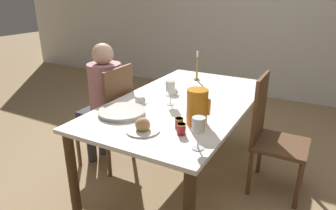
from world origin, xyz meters
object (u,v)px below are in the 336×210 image
Objects in this scene: jam_jar_amber at (181,129)px; jam_jar_red at (179,123)px; person_seated at (103,95)px; bread_plate at (143,127)px; chair_opposite at (272,133)px; red_pitcher at (197,107)px; wine_glass_water at (170,87)px; teacup_across at (173,92)px; serving_tray at (122,112)px; chair_person_side at (111,116)px; wine_glass_juice at (199,126)px; teacup_near_person at (140,100)px; candlestick_tall at (197,69)px.

jam_jar_amber is 1.00× the size of jam_jar_red.
bread_plate is (0.81, -0.56, 0.08)m from person_seated.
chair_opposite is 1.52m from person_seated.
wine_glass_water is at bearing 144.34° from red_pitcher.
serving_tray is at bearing -102.39° from teacup_across.
person_seated is 3.38× the size of serving_tray.
serving_tray is 4.70× the size of jam_jar_red.
bread_plate is (0.71, -0.53, 0.27)m from chair_person_side.
wine_glass_juice is 0.22m from jam_jar_amber.
jam_jar_red is (0.99, -0.42, 0.09)m from person_seated.
jam_jar_amber is at bearing -28.11° from chair_opposite.
teacup_across is at bearing 65.18° from teacup_near_person.
serving_tray is at bearing -96.29° from candlestick_tall.
teacup_across is 0.58m from serving_tray.
candlestick_tall is (0.14, 0.83, 0.09)m from teacup_near_person.
teacup_across is at bearing 113.60° from wine_glass_water.
person_seated is 0.65m from serving_tray.
chair_opposite is at bearing 24.72° from teacup_near_person.
serving_tray is at bearing 150.09° from bread_plate.
teacup_near_person is 1.00× the size of teacup_across.
chair_person_side is 1.00× the size of chair_opposite.
teacup_across is at bearing 77.61° from serving_tray.
red_pitcher is 3.29× the size of jam_jar_amber.
wine_glass_water reaches higher than jam_jar_red.
chair_person_side is at bearing 156.83° from jam_jar_red.
chair_person_side is at bearing -75.82° from chair_opposite.
jam_jar_red is 0.25× the size of candlestick_tall.
chair_person_side is 2.83× the size of serving_tray.
candlestick_tall is (-0.36, 1.11, 0.07)m from jam_jar_red.
teacup_across is at bearing -79.95° from chair_opposite.
person_seated is at bearing -165.26° from teacup_across.
teacup_across is 0.69m from jam_jar_red.
wine_glass_juice is 0.30m from jam_jar_red.
red_pitcher reaches higher than jam_jar_red.
person_seated is (-0.10, 0.03, 0.19)m from chair_person_side.
bread_plate is (0.29, -0.17, 0.01)m from serving_tray.
chair_person_side is at bearing 139.15° from serving_tray.
candlestick_tall reaches higher than serving_tray.
chair_opposite reaches higher than jam_jar_amber.
teacup_near_person is at bearing 125.67° from bread_plate.
chair_opposite is 0.99m from candlestick_tall.
teacup_across is 0.54m from candlestick_tall.
teacup_near_person is 0.38× the size of serving_tray.
bread_plate reaches higher than serving_tray.
candlestick_tall reaches higher than teacup_across.
candlestick_tall is at bearing 80.69° from teacup_near_person.
teacup_near_person is at bearing 150.22° from jam_jar_red.
chair_opposite is 1.22m from serving_tray.
candlestick_tall is at bearing -36.47° from chair_person_side.
red_pitcher is at bearing -105.05° from person_seated.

